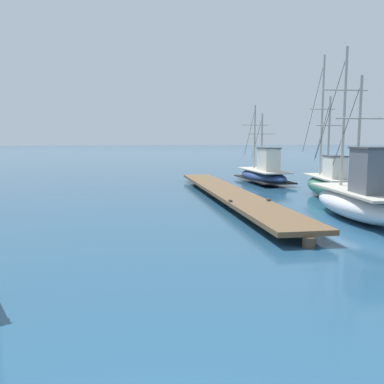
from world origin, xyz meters
name	(u,v)px	position (x,y,z in m)	size (l,w,h in m)	color
floating_dock	(228,192)	(5.63, 16.56, 0.36)	(2.71, 18.61, 0.53)	brown
fishing_boat_0	(329,183)	(10.81, 16.03, 0.73)	(2.40, 7.19, 7.32)	#337556
fishing_boat_1	(264,173)	(10.25, 23.38, 0.66)	(2.30, 7.44, 5.35)	navy
fishing_boat_2	(361,198)	(8.94, 10.65, 0.79)	(2.84, 7.56, 6.57)	silver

